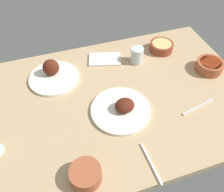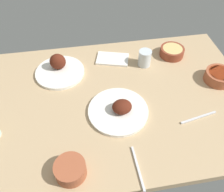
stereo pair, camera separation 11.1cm
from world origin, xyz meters
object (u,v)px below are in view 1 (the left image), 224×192
folded_napkin (105,59)px  spoon_loose (151,163)px  plate_near_viewer (53,74)px  bowl_cream (86,174)px  plate_far_side (122,109)px  fork_loose (198,107)px  bowl_sauce (209,66)px  bowl_pasta (161,46)px  water_tumbler (137,55)px

folded_napkin → spoon_loose: 65.87cm
plate_near_viewer → bowl_cream: size_ratio=2.19×
plate_far_side → fork_loose: size_ratio=1.52×
plate_far_side → bowl_sauce: bearing=-167.4°
bowl_sauce → folded_napkin: (51.40, -25.58, -2.46)cm
plate_near_viewer → folded_napkin: plate_near_viewer is taller
plate_near_viewer → bowl_sauce: (-81.38, 20.03, 0.60)cm
bowl_pasta → plate_near_viewer: bearing=3.5°
folded_napkin → plate_far_side: bearing=85.0°
bowl_sauce → water_tumbler: 39.45cm
bowl_cream → water_tumbler: bearing=-127.4°
spoon_loose → bowl_pasta: bearing=-30.7°
plate_far_side → fork_loose: 36.30cm
bowl_cream → folded_napkin: (-26.60, -63.54, -2.74)cm
bowl_sauce → bowl_cream: (78.00, 37.96, 0.28)cm
bowl_pasta → fork_loose: size_ratio=0.75×
bowl_pasta → fork_loose: 45.60cm
water_tumbler → folded_napkin: water_tumbler is taller
plate_near_viewer → spoon_loose: 66.86cm
bowl_pasta → spoon_loose: (35.73, 64.27, -2.35)cm
plate_far_side → bowl_cream: (23.28, 25.78, 1.65)cm
spoon_loose → water_tumbler: bearing=-18.5°
bowl_pasta → bowl_cream: (61.16, 61.96, 0.60)cm
plate_near_viewer → bowl_pasta: 64.67cm
folded_napkin → fork_loose: 56.76cm
plate_near_viewer → spoon_loose: size_ratio=1.43×
fork_loose → folded_napkin: bearing=113.2°
bowl_cream → folded_napkin: 68.94cm
plate_near_viewer → bowl_sauce: 83.81cm
plate_far_side → bowl_sauce: 56.07cm
plate_near_viewer → spoon_loose: (-28.82, 60.30, -2.06)cm
plate_far_side → folded_napkin: 37.93cm
plate_near_viewer → folded_napkin: size_ratio=1.46×
plate_near_viewer → bowl_pasta: plate_near_viewer is taller
bowl_pasta → bowl_cream: 87.07cm
water_tumbler → plate_far_side: bearing=57.1°
plate_far_side → folded_napkin: size_ratio=1.56×
plate_far_side → plate_near_viewer: bearing=-50.4°
water_tumbler → spoon_loose: water_tumbler is taller
plate_near_viewer → folded_napkin: bearing=-169.5°
bowl_pasta → spoon_loose: bearing=60.9°
folded_napkin → fork_loose: folded_napkin is taller
plate_far_side → spoon_loose: size_ratio=1.52×
plate_far_side → bowl_pasta: 52.40cm
water_tumbler → fork_loose: 43.06cm
plate_near_viewer → plate_far_side: bearing=129.6°
bowl_sauce → bowl_pasta: (16.83, -24.00, -0.31)cm
plate_far_side → bowl_cream: plate_far_side is taller
bowl_sauce → water_tumbler: water_tumbler is taller
bowl_pasta → folded_napkin: 34.67cm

